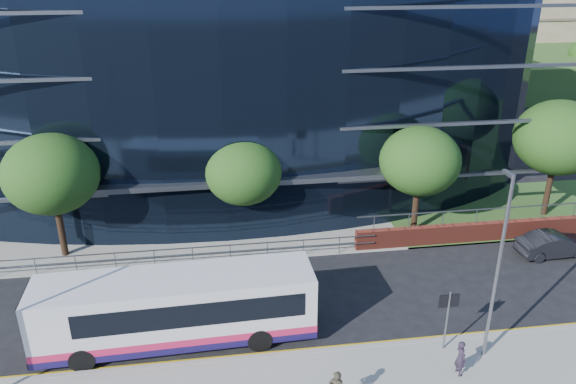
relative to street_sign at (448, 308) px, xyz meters
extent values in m
plane|color=black|center=(-4.50, 1.59, -2.15)|extent=(200.00, 200.00, 0.00)
cube|color=gray|center=(-4.50, 0.59, -2.07)|extent=(80.00, 0.25, 0.16)
cube|color=gold|center=(-4.50, 0.79, -2.14)|extent=(80.00, 0.08, 0.01)
cube|color=gold|center=(-4.50, 0.94, -2.14)|extent=(80.00, 0.08, 0.01)
cube|color=gray|center=(-10.50, 12.59, -2.10)|extent=(50.00, 8.00, 0.10)
cube|color=black|center=(-8.50, 25.59, 5.85)|extent=(38.00, 16.00, 16.00)
cube|color=#595E66|center=(-8.50, 11.09, 1.55)|extent=(22.00, 1.20, 0.30)
cube|color=slate|center=(-12.50, 8.59, -1.10)|extent=(24.00, 0.05, 0.05)
cube|color=slate|center=(-12.50, 8.59, -1.55)|extent=(24.00, 0.05, 0.05)
cylinder|color=slate|center=(-12.50, 8.59, -1.60)|extent=(0.04, 0.04, 1.10)
cube|color=#2D511E|center=(27.50, 57.59, -0.15)|extent=(60.00, 42.00, 4.00)
cylinder|color=slate|center=(0.00, -0.01, -0.60)|extent=(0.08, 0.08, 2.80)
cube|color=black|center=(0.00, 0.01, 0.35)|extent=(0.85, 0.06, 0.60)
cylinder|color=black|center=(-17.50, 10.59, -0.50)|extent=(0.36, 0.36, 3.30)
ellipsoid|color=#144112|center=(-17.50, 10.59, 2.73)|extent=(4.95, 4.95, 4.21)
cylinder|color=black|center=(-7.50, 11.09, -0.72)|extent=(0.36, 0.36, 2.86)
ellipsoid|color=#144112|center=(-7.50, 11.09, 2.08)|extent=(4.29, 4.29, 3.65)
cylinder|color=black|center=(2.50, 10.59, -0.61)|extent=(0.36, 0.36, 3.08)
ellipsoid|color=#144112|center=(2.50, 10.59, 2.40)|extent=(4.62, 4.62, 3.93)
cylinder|color=black|center=(11.50, 11.59, -0.39)|extent=(0.36, 0.36, 3.52)
ellipsoid|color=#144112|center=(11.50, 11.59, 3.05)|extent=(5.28, 5.28, 4.49)
cylinder|color=black|center=(19.50, 41.59, -0.61)|extent=(0.36, 0.36, 3.08)
ellipsoid|color=#144112|center=(19.50, 41.59, 2.40)|extent=(4.62, 4.62, 3.93)
cylinder|color=slate|center=(1.50, -0.61, 2.00)|extent=(0.14, 0.14, 8.00)
cube|color=slate|center=(1.50, -0.26, 5.90)|extent=(0.15, 0.70, 0.12)
cube|color=silver|center=(-11.03, 2.26, -0.39)|extent=(11.66, 3.00, 2.79)
cube|color=#160F3F|center=(-11.03, 2.26, -1.62)|extent=(11.68, 3.05, 0.32)
cube|color=#B91B46|center=(-11.03, 2.26, -1.31)|extent=(11.68, 3.05, 0.32)
cube|color=black|center=(-10.40, 2.28, 0.01)|extent=(9.35, 2.98, 1.05)
cube|color=black|center=(-16.85, 2.07, -0.25)|extent=(0.15, 2.26, 1.63)
cube|color=black|center=(-16.86, 2.07, 0.71)|extent=(0.17, 2.16, 0.42)
cube|color=yellow|center=(-16.91, 2.33, 0.71)|extent=(0.08, 1.16, 0.23)
cube|color=black|center=(-16.85, 2.07, -1.68)|extent=(0.18, 2.53, 0.25)
cylinder|color=black|center=(-14.78, 0.94, -1.62)|extent=(1.06, 0.35, 1.05)
cylinder|color=black|center=(-7.63, 1.17, -1.62)|extent=(1.06, 0.35, 1.05)
imported|color=black|center=(9.19, 6.82, -1.47)|extent=(4.16, 1.60, 1.35)
imported|color=#261D2C|center=(-0.01, -1.57, -1.23)|extent=(0.42, 0.59, 1.54)
camera|label=1|loc=(-9.18, -17.94, 13.43)|focal=35.00mm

